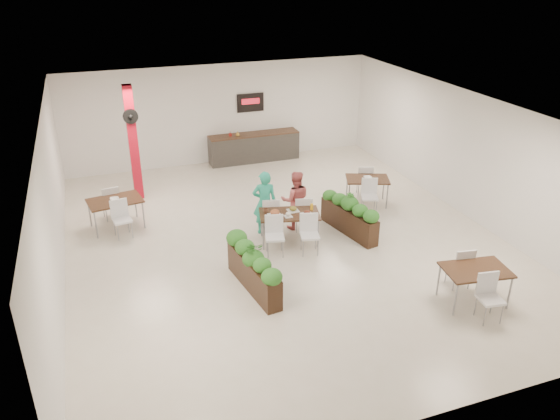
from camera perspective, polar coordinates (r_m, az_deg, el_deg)
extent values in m
plane|color=beige|center=(13.22, 0.43, -3.11)|extent=(12.00, 12.00, 0.00)
cube|color=white|center=(18.03, -6.22, 9.94)|extent=(10.00, 0.10, 3.20)
cube|color=white|center=(7.88, 15.98, -12.06)|extent=(10.00, 0.10, 3.20)
cube|color=white|center=(11.93, -22.73, 0.11)|extent=(0.10, 12.00, 3.20)
cube|color=white|center=(14.93, 18.88, 5.55)|extent=(0.10, 12.00, 3.20)
cube|color=white|center=(12.06, 0.48, 10.44)|extent=(10.00, 12.00, 0.04)
cube|color=#AB0B1E|center=(15.50, -15.09, 6.72)|extent=(0.25, 0.25, 3.20)
cylinder|color=black|center=(15.10, -15.35, 9.41)|extent=(0.40, 0.06, 0.40)
sphere|color=black|center=(15.06, -15.34, 9.37)|extent=(0.12, 0.12, 0.12)
cube|color=#312D2B|center=(18.28, -2.72, 6.51)|extent=(3.00, 0.60, 0.90)
cube|color=black|center=(18.14, -2.75, 7.92)|extent=(3.00, 0.62, 0.04)
cube|color=black|center=(18.17, -3.11, 11.14)|extent=(0.90, 0.04, 0.60)
cube|color=red|center=(18.13, -3.09, 11.27)|extent=(0.60, 0.02, 0.18)
imported|color=maroon|center=(17.90, -5.23, 8.00)|extent=(0.09, 0.09, 0.19)
imported|color=gold|center=(17.97, -4.45, 8.05)|extent=(0.13, 0.13, 0.17)
cube|color=black|center=(12.82, 0.99, -0.42)|extent=(1.55, 1.12, 0.04)
cylinder|color=gray|center=(12.63, -1.74, -2.74)|extent=(0.04, 0.04, 0.71)
cylinder|color=gray|center=(12.76, 4.01, -2.47)|extent=(0.04, 0.04, 0.71)
cylinder|color=gray|center=(13.23, -1.94, -1.38)|extent=(0.04, 0.04, 0.71)
cylinder|color=gray|center=(13.36, 3.54, -1.14)|extent=(0.04, 0.04, 0.71)
cube|color=white|center=(13.44, -1.00, -0.48)|extent=(0.51, 0.51, 0.05)
cube|color=white|center=(13.16, -0.94, 0.15)|extent=(0.42, 0.14, 0.45)
cylinder|color=gray|center=(13.71, -0.34, -1.04)|extent=(0.02, 0.02, 0.43)
cylinder|color=gray|center=(13.69, -1.76, -1.10)|extent=(0.02, 0.02, 0.43)
cylinder|color=gray|center=(13.41, -0.21, -1.67)|extent=(0.02, 0.02, 0.43)
cylinder|color=gray|center=(13.38, -1.66, -1.73)|extent=(0.02, 0.02, 0.43)
cube|color=white|center=(13.52, 2.38, -0.34)|extent=(0.51, 0.51, 0.05)
cube|color=white|center=(13.25, 2.51, 0.29)|extent=(0.42, 0.14, 0.45)
cylinder|color=gray|center=(13.80, 2.97, -0.90)|extent=(0.02, 0.02, 0.43)
cylinder|color=gray|center=(13.75, 1.57, -0.96)|extent=(0.02, 0.02, 0.43)
cylinder|color=gray|center=(13.50, 3.18, -1.52)|extent=(0.02, 0.02, 0.43)
cylinder|color=gray|center=(13.45, 1.74, -1.58)|extent=(0.02, 0.02, 0.43)
cube|color=white|center=(12.37, -0.55, -2.86)|extent=(0.51, 0.51, 0.05)
cube|color=white|center=(12.43, -0.63, -1.43)|extent=(0.42, 0.14, 0.45)
cylinder|color=gray|center=(12.32, -1.26, -4.22)|extent=(0.02, 0.02, 0.43)
cylinder|color=gray|center=(12.35, 0.31, -4.15)|extent=(0.02, 0.02, 0.43)
cylinder|color=gray|center=(12.62, -1.38, -3.48)|extent=(0.02, 0.02, 0.43)
cylinder|color=gray|center=(12.65, 0.16, -3.41)|extent=(0.02, 0.02, 0.43)
cube|color=white|center=(12.46, 3.12, -2.69)|extent=(0.51, 0.51, 0.05)
cube|color=white|center=(12.51, 3.02, -1.27)|extent=(0.42, 0.14, 0.45)
cylinder|color=gray|center=(12.40, 2.43, -4.05)|extent=(0.02, 0.02, 0.43)
cylinder|color=gray|center=(12.45, 3.99, -3.97)|extent=(0.02, 0.02, 0.43)
cylinder|color=gray|center=(12.69, 2.23, -3.31)|extent=(0.02, 0.02, 0.43)
cylinder|color=gray|center=(12.74, 3.74, -3.23)|extent=(0.02, 0.02, 0.43)
cube|color=white|center=(12.68, -0.53, -0.57)|extent=(0.36, 0.36, 0.01)
ellipsoid|color=brown|center=(12.65, -0.53, -0.27)|extent=(0.22, 0.22, 0.13)
cube|color=white|center=(12.92, 1.37, -0.07)|extent=(0.32, 0.32, 0.01)
ellipsoid|color=#C37422|center=(12.90, 1.38, 0.18)|extent=(0.18, 0.18, 0.11)
cube|color=white|center=(12.75, 2.84, -0.47)|extent=(0.32, 0.32, 0.01)
ellipsoid|color=#501510|center=(12.72, 2.85, -0.24)|extent=(0.16, 0.16, 0.10)
cube|color=white|center=(12.64, 0.86, -0.67)|extent=(0.22, 0.22, 0.01)
ellipsoid|color=white|center=(12.62, 0.86, -0.49)|extent=(0.12, 0.12, 0.07)
cylinder|color=yellow|center=(12.98, 3.33, 0.34)|extent=(0.07, 0.07, 0.15)
imported|color=brown|center=(12.83, -1.50, -0.06)|extent=(0.12, 0.12, 0.10)
imported|color=teal|center=(13.22, -1.62, 0.77)|extent=(0.67, 0.52, 1.62)
imported|color=#D15E5C|center=(13.49, 1.61, 1.03)|extent=(0.85, 0.73, 1.51)
cube|color=black|center=(11.21, -2.77, -6.78)|extent=(0.59, 1.99, 0.65)
ellipsoid|color=#21611B|center=(10.34, -0.87, -6.83)|extent=(0.40, 0.40, 0.32)
ellipsoid|color=#21611B|center=(10.66, -1.87, -5.78)|extent=(0.40, 0.40, 0.32)
ellipsoid|color=#21611B|center=(10.99, -2.82, -4.79)|extent=(0.40, 0.40, 0.32)
ellipsoid|color=#21611B|center=(11.32, -3.71, -3.86)|extent=(0.40, 0.40, 0.32)
ellipsoid|color=#21611B|center=(11.66, -4.54, -2.99)|extent=(0.40, 0.40, 0.32)
imported|color=#21611B|center=(10.94, -2.83, -4.37)|extent=(0.38, 0.33, 0.43)
cube|color=black|center=(13.54, 7.19, -1.12)|extent=(0.70, 1.94, 0.64)
ellipsoid|color=#21611B|center=(12.79, 9.51, -0.70)|extent=(0.40, 0.40, 0.32)
ellipsoid|color=#21611B|center=(13.07, 8.38, -0.05)|extent=(0.40, 0.40, 0.32)
ellipsoid|color=#21611B|center=(13.35, 7.29, 0.58)|extent=(0.40, 0.40, 0.32)
ellipsoid|color=#21611B|center=(13.64, 6.25, 1.17)|extent=(0.40, 0.40, 0.32)
ellipsoid|color=#21611B|center=(13.93, 5.26, 1.75)|extent=(0.40, 0.40, 0.32)
imported|color=#21611B|center=(13.32, 7.31, 0.92)|extent=(0.23, 0.23, 0.41)
cube|color=black|center=(14.13, -16.89, 0.94)|extent=(1.40, 1.05, 0.04)
cylinder|color=gray|center=(13.86, -18.67, -1.50)|extent=(0.04, 0.04, 0.71)
cylinder|color=gray|center=(14.06, -14.06, -0.52)|extent=(0.04, 0.04, 0.71)
cylinder|color=gray|center=(14.52, -19.26, -0.36)|extent=(0.04, 0.04, 0.71)
cylinder|color=gray|center=(14.71, -14.85, 0.56)|extent=(0.04, 0.04, 0.71)
cube|color=white|center=(14.78, -17.29, 0.77)|extent=(0.48, 0.48, 0.05)
cube|color=white|center=(14.51, -17.25, 1.40)|extent=(0.42, 0.11, 0.45)
cylinder|color=gray|center=(15.05, -16.70, 0.31)|extent=(0.02, 0.02, 0.43)
cylinder|color=gray|center=(15.00, -17.95, 0.05)|extent=(0.02, 0.02, 0.43)
cylinder|color=gray|center=(14.75, -16.39, -0.17)|extent=(0.02, 0.02, 0.43)
cylinder|color=gray|center=(14.69, -17.67, -0.44)|extent=(0.02, 0.02, 0.43)
cube|color=white|center=(13.70, -16.17, -1.02)|extent=(0.48, 0.48, 0.05)
cube|color=white|center=(13.77, -16.48, 0.22)|extent=(0.42, 0.11, 0.45)
cylinder|color=gray|center=(13.62, -16.57, -2.33)|extent=(0.02, 0.02, 0.43)
cylinder|color=gray|center=(13.68, -15.19, -2.04)|extent=(0.02, 0.02, 0.43)
cylinder|color=gray|center=(13.92, -16.90, -1.77)|extent=(0.02, 0.02, 0.43)
cylinder|color=gray|center=(13.98, -15.55, -1.48)|extent=(0.02, 0.02, 0.43)
imported|color=white|center=(14.11, -16.91, 1.11)|extent=(0.22, 0.22, 0.05)
cube|color=black|center=(15.05, 9.13, 3.21)|extent=(1.34, 1.12, 0.04)
cylinder|color=gray|center=(14.83, 7.23, 1.44)|extent=(0.04, 0.04, 0.71)
cylinder|color=gray|center=(14.98, 11.13, 1.39)|extent=(0.04, 0.04, 0.71)
cylinder|color=gray|center=(15.42, 7.01, 2.39)|extent=(0.04, 0.04, 0.71)
cylinder|color=gray|center=(15.56, 10.76, 2.33)|extent=(0.04, 0.04, 0.71)
cube|color=white|center=(15.70, 8.79, 3.07)|extent=(0.54, 0.54, 0.05)
cube|color=white|center=(15.44, 8.94, 3.67)|extent=(0.41, 0.19, 0.45)
cylinder|color=gray|center=(15.97, 9.27, 2.51)|extent=(0.02, 0.02, 0.43)
cylinder|color=gray|center=(15.92, 8.06, 2.53)|extent=(0.02, 0.02, 0.43)
cylinder|color=gray|center=(15.66, 9.43, 2.03)|extent=(0.02, 0.02, 0.43)
cylinder|color=gray|center=(15.61, 8.19, 2.05)|extent=(0.02, 0.02, 0.43)
cube|color=white|center=(14.60, 9.35, 1.32)|extent=(0.54, 0.54, 0.05)
cube|color=white|center=(14.68, 9.32, 2.51)|extent=(0.41, 0.19, 0.45)
cylinder|color=gray|center=(14.52, 8.71, 0.21)|extent=(0.02, 0.02, 0.43)
cylinder|color=gray|center=(14.57, 10.03, 0.20)|extent=(0.02, 0.02, 0.43)
cylinder|color=gray|center=(14.83, 8.55, 0.76)|extent=(0.02, 0.02, 0.43)
cylinder|color=gray|center=(14.88, 9.85, 0.74)|extent=(0.02, 0.02, 0.43)
imported|color=white|center=(15.03, 9.14, 3.38)|extent=(0.22, 0.22, 0.05)
cube|color=black|center=(11.25, 19.82, -5.91)|extent=(1.35, 1.01, 0.04)
cylinder|color=gray|center=(10.92, 17.86, -8.90)|extent=(0.04, 0.04, 0.71)
cylinder|color=gray|center=(11.47, 22.86, -8.01)|extent=(0.04, 0.04, 0.71)
cylinder|color=gray|center=(11.44, 16.23, -7.01)|extent=(0.04, 0.04, 0.71)
cylinder|color=gray|center=(11.96, 21.07, -6.26)|extent=(0.04, 0.04, 0.71)
cube|color=white|center=(11.82, 18.21, -5.65)|extent=(0.48, 0.48, 0.05)
cube|color=white|center=(11.56, 18.81, -5.04)|extent=(0.42, 0.10, 0.45)
cylinder|color=gray|center=(12.14, 18.40, -6.11)|extent=(0.02, 0.02, 0.43)
cylinder|color=gray|center=(11.99, 16.97, -6.32)|extent=(0.02, 0.02, 0.43)
cylinder|color=gray|center=(11.90, 19.16, -6.92)|extent=(0.02, 0.02, 0.43)
cylinder|color=gray|center=(11.74, 17.71, -7.15)|extent=(0.02, 0.02, 0.43)
cube|color=white|center=(10.97, 21.14, -8.70)|extent=(0.48, 0.48, 0.05)
cube|color=white|center=(10.97, 20.83, -7.09)|extent=(0.42, 0.10, 0.45)
cylinder|color=gray|center=(10.89, 20.62, -10.35)|extent=(0.02, 0.02, 0.43)
cylinder|color=gray|center=(11.06, 22.16, -10.04)|extent=(0.02, 0.02, 0.43)
cylinder|color=gray|center=(11.13, 19.75, -9.39)|extent=(0.02, 0.02, 0.43)
cylinder|color=gray|center=(11.29, 21.26, -9.11)|extent=(0.02, 0.02, 0.43)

